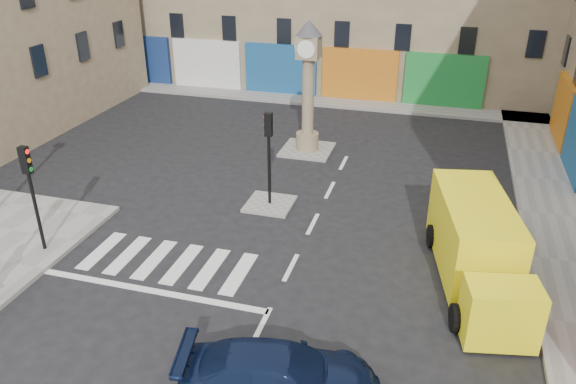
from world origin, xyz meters
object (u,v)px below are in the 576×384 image
at_px(traffic_light_left_far, 30,182).
at_px(yellow_van, 477,246).
at_px(clock_pillar, 308,79).
at_px(traffic_light_island, 269,144).
at_px(navy_sedan, 280,376).

xyz_separation_m(traffic_light_left_far, yellow_van, (13.96, 2.39, -1.43)).
relative_size(clock_pillar, yellow_van, 0.89).
height_order(traffic_light_island, clock_pillar, clock_pillar).
distance_m(traffic_light_left_far, navy_sedan, 10.52).
bearing_deg(yellow_van, navy_sedan, -136.09).
bearing_deg(clock_pillar, yellow_van, -49.64).
distance_m(traffic_light_island, navy_sedan, 10.10).
distance_m(traffic_light_island, clock_pillar, 6.07).
bearing_deg(traffic_light_left_far, navy_sedan, -22.61).
relative_size(traffic_light_island, navy_sedan, 0.78).
bearing_deg(traffic_light_island, yellow_van, -21.48).
bearing_deg(traffic_light_island, navy_sedan, -70.90).
height_order(clock_pillar, yellow_van, clock_pillar).
bearing_deg(clock_pillar, traffic_light_left_far, -118.94).
bearing_deg(navy_sedan, traffic_light_left_far, 55.78).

